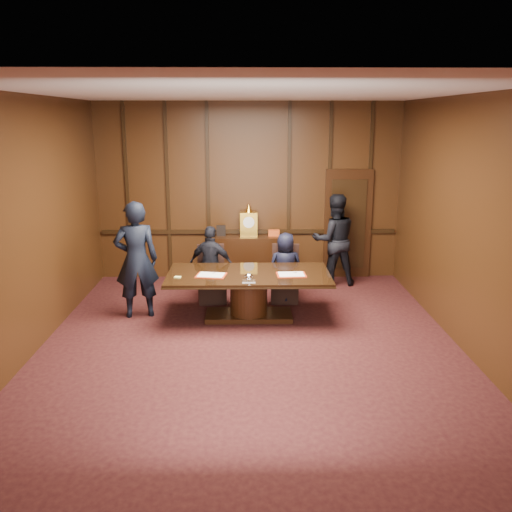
{
  "coord_description": "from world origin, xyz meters",
  "views": [
    {
      "loc": [
        -0.04,
        -7.25,
        3.18
      ],
      "look_at": [
        0.11,
        1.08,
        1.05
      ],
      "focal_mm": 38.0,
      "sensor_mm": 36.0,
      "label": 1
    }
  ],
  "objects_px": {
    "conference_table": "(249,288)",
    "signatory_right": "(285,268)",
    "sideboard": "(249,256)",
    "witness_right": "(334,240)",
    "signatory_left": "(211,265)",
    "witness_left": "(136,260)"
  },
  "relations": [
    {
      "from": "conference_table",
      "to": "signatory_right",
      "type": "height_order",
      "value": "signatory_right"
    },
    {
      "from": "signatory_right",
      "to": "conference_table",
      "type": "bearing_deg",
      "value": 47.19
    },
    {
      "from": "sideboard",
      "to": "signatory_right",
      "type": "bearing_deg",
      "value": -64.87
    },
    {
      "from": "sideboard",
      "to": "witness_right",
      "type": "distance_m",
      "value": 1.73
    },
    {
      "from": "signatory_left",
      "to": "sideboard",
      "type": "bearing_deg",
      "value": -99.84
    },
    {
      "from": "sideboard",
      "to": "conference_table",
      "type": "relative_size",
      "value": 0.61
    },
    {
      "from": "sideboard",
      "to": "signatory_left",
      "type": "bearing_deg",
      "value": -115.96
    },
    {
      "from": "sideboard",
      "to": "conference_table",
      "type": "xyz_separation_m",
      "value": [
        -0.01,
        -2.16,
        0.02
      ]
    },
    {
      "from": "sideboard",
      "to": "witness_right",
      "type": "height_order",
      "value": "witness_right"
    },
    {
      "from": "signatory_left",
      "to": "witness_right",
      "type": "height_order",
      "value": "witness_right"
    },
    {
      "from": "signatory_left",
      "to": "witness_left",
      "type": "relative_size",
      "value": 0.72
    },
    {
      "from": "witness_right",
      "to": "sideboard",
      "type": "bearing_deg",
      "value": -17.22
    },
    {
      "from": "signatory_right",
      "to": "witness_right",
      "type": "height_order",
      "value": "witness_right"
    },
    {
      "from": "signatory_right",
      "to": "witness_right",
      "type": "relative_size",
      "value": 0.7
    },
    {
      "from": "signatory_left",
      "to": "signatory_right",
      "type": "xyz_separation_m",
      "value": [
        1.3,
        0.0,
        -0.06
      ]
    },
    {
      "from": "signatory_left",
      "to": "witness_left",
      "type": "xyz_separation_m",
      "value": [
        -1.16,
        -0.67,
        0.27
      ]
    },
    {
      "from": "signatory_left",
      "to": "signatory_right",
      "type": "relative_size",
      "value": 1.1
    },
    {
      "from": "signatory_left",
      "to": "witness_right",
      "type": "xyz_separation_m",
      "value": [
        2.31,
        1.04,
        0.21
      ]
    },
    {
      "from": "witness_right",
      "to": "signatory_left",
      "type": "bearing_deg",
      "value": 18.0
    },
    {
      "from": "signatory_left",
      "to": "witness_right",
      "type": "relative_size",
      "value": 0.77
    },
    {
      "from": "signatory_left",
      "to": "witness_left",
      "type": "bearing_deg",
      "value": 45.98
    },
    {
      "from": "witness_left",
      "to": "conference_table",
      "type": "bearing_deg",
      "value": 163.56
    }
  ]
}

